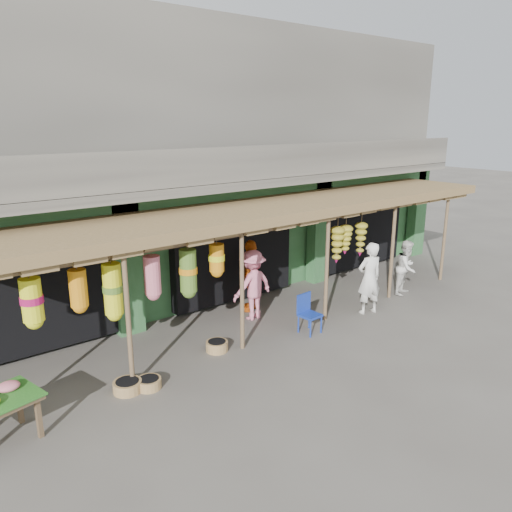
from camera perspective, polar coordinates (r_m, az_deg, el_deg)
ground at (r=11.78m, az=3.74°, el=-8.12°), size 80.00×80.00×0.00m
building at (r=14.82m, az=-8.96°, el=10.10°), size 16.40×6.80×7.00m
awning at (r=11.49m, az=0.63°, el=4.75°), size 14.00×2.70×2.79m
blue_chair at (r=11.40m, az=5.89°, el=-6.29°), size 0.45×0.46×0.89m
basket_left at (r=9.47m, az=-12.13°, el=-14.04°), size 0.48×0.48×0.19m
basket_mid at (r=9.45m, az=-14.47°, el=-14.23°), size 0.53×0.53×0.20m
basket_right at (r=10.63m, az=-4.49°, el=-10.23°), size 0.61×0.61×0.21m
person_front at (r=12.61m, az=12.83°, el=-2.48°), size 0.75×0.58×1.81m
person_right at (r=14.29m, az=16.83°, el=-1.26°), size 0.86×0.75×1.52m
person_vendor at (r=12.47m, az=-0.56°, el=-2.23°), size 1.12×1.02×1.83m
person_shopper at (r=11.96m, az=-0.39°, el=-3.32°), size 1.13×0.69×1.71m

